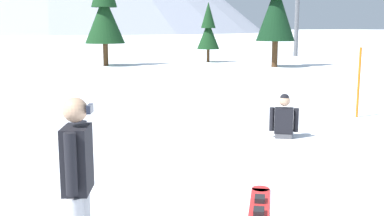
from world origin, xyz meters
TOP-DOWN VIEW (x-y plane):
  - snowboarder_foreground at (-3.96, 0.72)m, footprint 0.93×1.56m
  - snowboarder_midground at (1.50, 4.49)m, footprint 1.40×1.60m
  - loose_snowboard_near_right at (-1.46, 1.23)m, footprint 1.27×1.57m
  - trail_marker_pole at (4.65, 5.36)m, footprint 0.06×0.06m
  - pine_tree_tall at (10.86, 24.85)m, footprint 1.56×1.56m
  - pine_tree_leaning at (12.51, 19.46)m, footprint 2.33×2.33m
  - pine_tree_young at (3.58, 25.02)m, footprint 2.47×2.47m

SIDE VIEW (x-z plane):
  - loose_snowboard_near_right at x=-1.46m, z-range -0.02..0.07m
  - snowboarder_midground at x=1.50m, z-range -0.15..0.83m
  - snowboarder_foreground at x=-3.96m, z-range 0.05..1.80m
  - trail_marker_pole at x=4.65m, z-range 0.00..1.87m
  - pine_tree_tall at x=10.86m, z-range 0.19..4.30m
  - pine_tree_young at x=3.58m, z-range 0.29..6.65m
  - pine_tree_leaning at x=12.51m, z-range 0.32..7.48m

